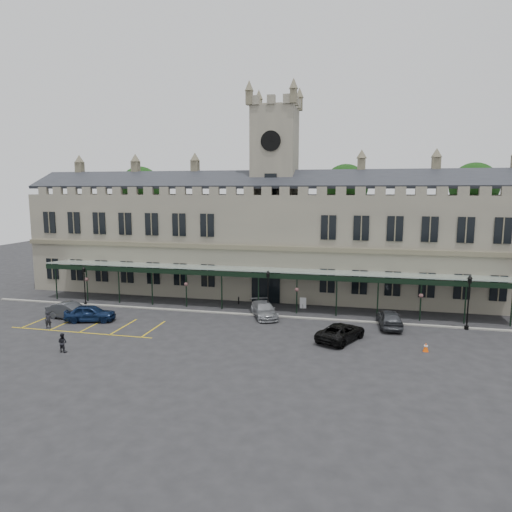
% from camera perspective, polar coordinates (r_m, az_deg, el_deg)
% --- Properties ---
extents(ground, '(140.00, 140.00, 0.00)m').
position_cam_1_polar(ground, '(41.31, -1.88, -9.45)').
color(ground, black).
extents(station_building, '(60.00, 10.36, 17.30)m').
position_cam_1_polar(station_building, '(55.21, 2.29, 1.93)').
color(station_building, slate).
rests_on(station_building, ground).
extents(clock_tower, '(5.60, 5.60, 24.80)m').
position_cam_1_polar(clock_tower, '(54.96, 2.35, 8.84)').
color(clock_tower, slate).
rests_on(clock_tower, ground).
extents(canopy, '(50.00, 4.10, 4.30)m').
position_cam_1_polar(canopy, '(47.69, 0.39, -4.03)').
color(canopy, '#8C9E93').
rests_on(canopy, ground).
extents(kerb, '(60.00, 0.40, 0.12)m').
position_cam_1_polar(kerb, '(46.40, -0.14, -7.36)').
color(kerb, gray).
rests_on(kerb, ground).
extents(parking_markings, '(16.00, 6.00, 0.01)m').
position_cam_1_polar(parking_markings, '(45.52, -19.88, -8.26)').
color(parking_markings, gold).
rests_on(parking_markings, ground).
extents(tree_behind_left, '(6.00, 6.00, 16.00)m').
position_cam_1_polar(tree_behind_left, '(70.72, -14.23, 8.23)').
color(tree_behind_left, '#332314').
rests_on(tree_behind_left, ground).
extents(tree_behind_mid, '(6.00, 6.00, 16.00)m').
position_cam_1_polar(tree_behind_mid, '(63.06, 11.12, 8.35)').
color(tree_behind_mid, '#332314').
rests_on(tree_behind_mid, ground).
extents(tree_behind_right, '(6.00, 6.00, 16.00)m').
position_cam_1_polar(tree_behind_right, '(64.55, 25.59, 7.70)').
color(tree_behind_right, '#332314').
rests_on(tree_behind_right, ground).
extents(lamp_post_left, '(0.41, 0.41, 4.32)m').
position_cam_1_polar(lamp_post_left, '(53.40, -20.66, -3.06)').
color(lamp_post_left, black).
rests_on(lamp_post_left, ground).
extents(lamp_post_mid, '(0.45, 0.45, 4.73)m').
position_cam_1_polar(lamp_post_mid, '(45.32, 1.51, -4.18)').
color(lamp_post_mid, black).
rests_on(lamp_post_mid, ground).
extents(lamp_post_right, '(0.48, 0.48, 5.04)m').
position_cam_1_polar(lamp_post_right, '(45.41, 25.04, -4.70)').
color(lamp_post_right, black).
rests_on(lamp_post_right, ground).
extents(traffic_cone, '(0.44, 0.44, 0.70)m').
position_cam_1_polar(traffic_cone, '(38.81, 20.46, -10.63)').
color(traffic_cone, '#F54F07').
rests_on(traffic_cone, ground).
extents(sign_board, '(0.69, 0.07, 1.17)m').
position_cam_1_polar(sign_board, '(49.22, 5.89, -5.88)').
color(sign_board, black).
rests_on(sign_board, ground).
extents(bollard_left, '(0.15, 0.15, 0.82)m').
position_cam_1_polar(bollard_left, '(50.79, -2.19, -5.58)').
color(bollard_left, black).
rests_on(bollard_left, ground).
extents(bollard_right, '(0.16, 0.16, 0.89)m').
position_cam_1_polar(bollard_right, '(49.37, 5.76, -5.99)').
color(bollard_right, black).
rests_on(bollard_right, ground).
extents(car_left_a, '(5.04, 3.02, 1.61)m').
position_cam_1_polar(car_left_a, '(47.00, -20.01, -6.74)').
color(car_left_a, '#0E1D3E').
rests_on(car_left_a, ground).
extents(car_left_b, '(4.97, 2.23, 1.58)m').
position_cam_1_polar(car_left_b, '(48.75, -22.20, -6.33)').
color(car_left_b, '#303236').
rests_on(car_left_b, ground).
extents(car_taxi, '(4.01, 5.49, 1.48)m').
position_cam_1_polar(car_taxi, '(45.72, 1.00, -6.72)').
color(car_taxi, gray).
rests_on(car_taxi, ground).
extents(car_van, '(4.49, 5.78, 1.46)m').
position_cam_1_polar(car_van, '(39.49, 10.58, -9.32)').
color(car_van, black).
rests_on(car_van, ground).
extents(car_right_a, '(2.40, 5.06, 1.67)m').
position_cam_1_polar(car_right_a, '(44.14, 16.35, -7.49)').
color(car_right_a, '#303236').
rests_on(car_right_a, ground).
extents(person_a, '(0.68, 0.63, 1.56)m').
position_cam_1_polar(person_a, '(46.11, -24.53, -7.30)').
color(person_a, black).
rests_on(person_a, ground).
extents(person_b, '(0.78, 0.63, 1.53)m').
position_cam_1_polar(person_b, '(39.23, -23.04, -9.93)').
color(person_b, black).
rests_on(person_b, ground).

